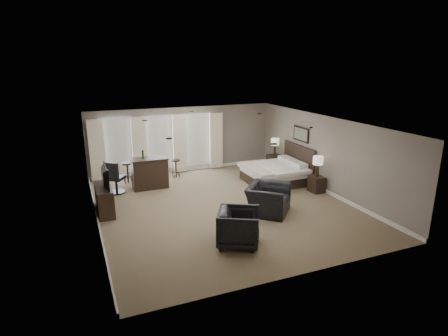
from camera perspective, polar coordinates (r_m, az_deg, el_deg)
name	(u,v)px	position (r m, az deg, el deg)	size (l,w,h in m)	color
room	(223,166)	(11.33, -0.16, 0.35)	(7.60, 8.60, 2.64)	brown
window_bay	(160,145)	(14.88, -9.78, 3.54)	(5.25, 0.20, 2.30)	silver
bed	(273,165)	(13.84, 7.51, 0.39)	(2.08, 1.99, 1.33)	silver
nightstand_near	(316,184)	(13.26, 13.90, -2.39)	(0.42, 0.51, 0.55)	black
nightstand_far	(274,163)	(15.57, 7.67, 0.83)	(0.48, 0.58, 0.64)	black
lamp_near	(318,166)	(13.08, 14.09, 0.23)	(0.34, 0.34, 0.71)	beige
lamp_far	(275,147)	(15.41, 7.76, 3.22)	(0.34, 0.34, 0.69)	beige
wall_art	(301,134)	(14.17, 11.62, 5.08)	(0.04, 0.96, 0.56)	slate
dresser	(104,200)	(11.66, -17.77, -4.62)	(0.45, 1.39, 0.81)	black
tv	(103,184)	(11.50, -17.97, -2.39)	(1.10, 0.63, 0.14)	black
armchair_near	(268,194)	(11.14, 6.77, -4.02)	(1.29, 0.84, 1.13)	black
armchair_far	(239,226)	(9.20, 2.27, -8.76)	(0.98, 0.92, 1.01)	black
bar_counter	(150,173)	(13.45, -11.24, -0.75)	(1.26, 0.66, 1.10)	black
bar_stool_left	(128,173)	(14.24, -14.46, -0.70)	(0.37, 0.37, 0.77)	black
bar_stool_right	(176,168)	(14.57, -7.34, -0.06)	(0.34, 0.34, 0.71)	black
desk_chair	(116,177)	(13.20, -16.16, -1.32)	(0.58, 0.58, 1.13)	black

